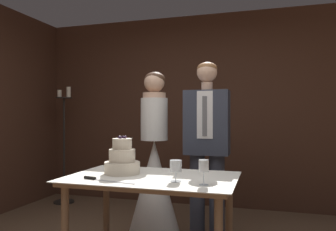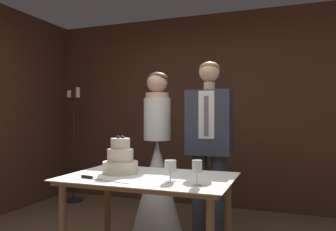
% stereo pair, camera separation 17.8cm
% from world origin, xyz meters
% --- Properties ---
extents(wall_back, '(4.88, 0.12, 2.61)m').
position_xyz_m(wall_back, '(0.00, 2.43, 1.31)').
color(wall_back, '#472B1E').
rests_on(wall_back, ground_plane).
extents(cake_table, '(1.28, 0.81, 0.76)m').
position_xyz_m(cake_table, '(0.01, 0.29, 0.67)').
color(cake_table, '#8E6B4C').
rests_on(cake_table, ground_plane).
extents(tiered_cake, '(0.28, 0.28, 0.30)m').
position_xyz_m(tiered_cake, '(-0.26, 0.33, 0.87)').
color(tiered_cake, beige).
rests_on(tiered_cake, cake_table).
extents(cake_knife, '(0.43, 0.10, 0.02)m').
position_xyz_m(cake_knife, '(-0.31, 0.04, 0.77)').
color(cake_knife, silver).
rests_on(cake_knife, cake_table).
extents(wine_glass_near, '(0.07, 0.07, 0.17)m').
position_xyz_m(wine_glass_near, '(0.44, 0.09, 0.88)').
color(wine_glass_near, silver).
rests_on(wine_glass_near, cake_table).
extents(wine_glass_middle, '(0.08, 0.08, 0.15)m').
position_xyz_m(wine_glass_middle, '(0.23, 0.15, 0.86)').
color(wine_glass_middle, silver).
rests_on(wine_glass_middle, cake_table).
extents(bride, '(0.54, 0.54, 1.68)m').
position_xyz_m(bride, '(-0.27, 1.14, 0.62)').
color(bride, white).
rests_on(bride, ground_plane).
extents(groom, '(0.43, 0.25, 1.76)m').
position_xyz_m(groom, '(0.28, 1.14, 0.98)').
color(groom, '#333847').
rests_on(groom, ground_plane).
extents(candle_stand, '(0.28, 0.28, 1.63)m').
position_xyz_m(candle_stand, '(-1.90, 1.95, 0.75)').
color(candle_stand, black).
rests_on(candle_stand, ground_plane).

